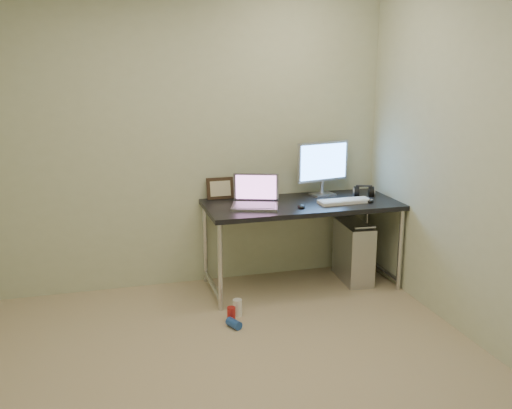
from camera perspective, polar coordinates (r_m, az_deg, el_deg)
name	(u,v)px	position (r m, az deg, el deg)	size (l,w,h in m)	color
floor	(234,384)	(3.64, -2.23, -17.50)	(3.50, 3.50, 0.00)	tan
wall_back	(185,142)	(4.87, -7.16, 6.20)	(3.50, 0.02, 2.50)	beige
wall_right	(500,168)	(3.95, 23.17, 3.35)	(0.02, 3.50, 2.50)	beige
desk	(302,211)	(4.87, 4.57, -0.67)	(1.64, 0.72, 0.75)	black
tower_computer	(353,252)	(5.18, 9.70, -4.66)	(0.25, 0.52, 0.56)	#B8B8BD
cable_a	(335,228)	(5.38, 7.93, -2.35)	(0.01, 0.01, 0.70)	black
cable_b	(345,230)	(5.40, 8.88, -2.54)	(0.01, 0.01, 0.72)	black
can_red	(231,314)	(4.38, -2.48, -10.92)	(0.06, 0.06, 0.12)	red
can_white	(237,308)	(4.47, -1.87, -10.26)	(0.07, 0.07, 0.13)	white
can_blue	(234,324)	(4.30, -2.22, -11.81)	(0.07, 0.07, 0.12)	#224AA2
laptop	(255,199)	(4.70, -0.06, 0.57)	(0.46, 0.41, 0.26)	#B4B4BB
monitor	(323,164)	(5.09, 6.72, 4.05)	(0.51, 0.19, 0.48)	#B4B4BB
keyboard	(345,201)	(4.88, 8.86, 0.33)	(0.45, 0.15, 0.03)	white
mouse_right	(369,200)	(4.94, 11.27, 0.47)	(0.07, 0.12, 0.04)	black
mouse_left	(301,206)	(4.67, 4.55, -0.12)	(0.06, 0.10, 0.03)	black
headphones	(364,192)	(5.16, 10.72, 1.22)	(0.21, 0.12, 0.12)	black
picture_frame	(220,188)	(4.95, -3.61, 1.63)	(0.24, 0.03, 0.19)	black
webcam	(247,189)	(4.96, -0.88, 1.52)	(0.04, 0.04, 0.11)	silver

